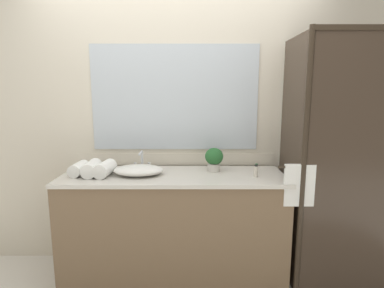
{
  "coord_description": "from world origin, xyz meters",
  "views": [
    {
      "loc": [
        0.15,
        -2.38,
        1.56
      ],
      "look_at": [
        0.15,
        0.0,
        1.15
      ],
      "focal_mm": 28.4,
      "sensor_mm": 36.0,
      "label": 1
    }
  ],
  "objects": [
    {
      "name": "ground_plane",
      "position": [
        0.0,
        0.0,
        0.0
      ],
      "size": [
        8.0,
        8.0,
        0.0
      ],
      "primitive_type": "plane",
      "color": "silver"
    },
    {
      "name": "wall_back_with_mirror",
      "position": [
        0.0,
        0.34,
        1.3
      ],
      "size": [
        4.4,
        0.06,
        2.6
      ],
      "color": "beige",
      "rests_on": "ground_plane"
    },
    {
      "name": "vanity_cabinet",
      "position": [
        0.0,
        0.01,
        0.45
      ],
      "size": [
        1.8,
        0.58,
        0.9
      ],
      "color": "brown",
      "rests_on": "ground_plane"
    },
    {
      "name": "shower_enclosure",
      "position": [
        1.28,
        -0.19,
        1.02
      ],
      "size": [
        1.2,
        0.59,
        2.0
      ],
      "color": "#2D2319",
      "rests_on": "ground_plane"
    },
    {
      "name": "sink_basin",
      "position": [
        -0.28,
        -0.01,
        0.94
      ],
      "size": [
        0.4,
        0.28,
        0.08
      ],
      "primitive_type": "ellipsoid",
      "color": "white",
      "rests_on": "vanity_cabinet"
    },
    {
      "name": "faucet",
      "position": [
        -0.28,
        0.16,
        0.96
      ],
      "size": [
        0.17,
        0.15,
        0.16
      ],
      "color": "silver",
      "rests_on": "vanity_cabinet"
    },
    {
      "name": "potted_plant",
      "position": [
        0.34,
        0.1,
        1.01
      ],
      "size": [
        0.15,
        0.15,
        0.2
      ],
      "color": "beige",
      "rests_on": "vanity_cabinet"
    },
    {
      "name": "amenity_bottle_body_wash",
      "position": [
        0.65,
        -0.07,
        0.95
      ],
      "size": [
        0.03,
        0.03,
        0.1
      ],
      "color": "silver",
      "rests_on": "vanity_cabinet"
    },
    {
      "name": "amenity_bottle_lotion",
      "position": [
        0.68,
        0.06,
        0.94
      ],
      "size": [
        0.03,
        0.03,
        0.07
      ],
      "color": "silver",
      "rests_on": "vanity_cabinet"
    },
    {
      "name": "rolled_towel_near_edge",
      "position": [
        -0.76,
        -0.01,
        0.95
      ],
      "size": [
        0.11,
        0.22,
        0.1
      ],
      "primitive_type": "cylinder",
      "rotation": [
        1.57,
        0.0,
        -0.04
      ],
      "color": "white",
      "rests_on": "vanity_cabinet"
    },
    {
      "name": "rolled_towel_middle",
      "position": [
        -0.65,
        -0.03,
        0.96
      ],
      "size": [
        0.13,
        0.26,
        0.12
      ],
      "primitive_type": "cylinder",
      "rotation": [
        1.57,
        0.0,
        0.07
      ],
      "color": "white",
      "rests_on": "vanity_cabinet"
    },
    {
      "name": "rolled_towel_far_edge",
      "position": [
        -0.54,
        -0.04,
        0.96
      ],
      "size": [
        0.14,
        0.25,
        0.11
      ],
      "primitive_type": "cylinder",
      "rotation": [
        1.57,
        0.0,
        -0.1
      ],
      "color": "white",
      "rests_on": "vanity_cabinet"
    }
  ]
}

